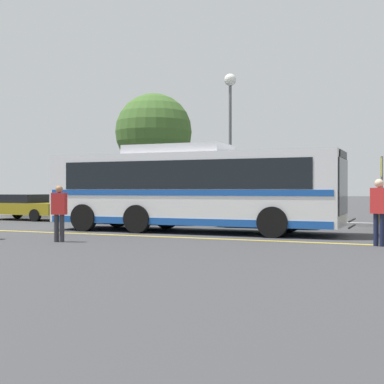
% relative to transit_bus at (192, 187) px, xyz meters
% --- Properties ---
extents(ground_plane, '(220.00, 220.00, 0.00)m').
position_rel_transit_bus_xyz_m(ground_plane, '(-0.11, 0.20, -1.62)').
color(ground_plane, '#38383A').
extents(lane_strip_0, '(30.60, 0.20, 0.01)m').
position_rel_transit_bus_xyz_m(lane_strip_0, '(0.01, -2.20, -1.62)').
color(lane_strip_0, gold).
rests_on(lane_strip_0, ground_plane).
extents(curb_strip, '(38.60, 0.36, 0.15)m').
position_rel_transit_bus_xyz_m(curb_strip, '(0.01, 5.42, -1.54)').
color(curb_strip, '#99999E').
rests_on(curb_strip, ground_plane).
extents(transit_bus, '(10.94, 2.81, 3.15)m').
position_rel_transit_bus_xyz_m(transit_bus, '(0.00, 0.00, 0.00)').
color(transit_bus, silver).
rests_on(transit_bus, ground_plane).
extents(parked_car_0, '(4.48, 2.05, 1.30)m').
position_rel_transit_bus_xyz_m(parked_car_0, '(-10.78, 3.78, -0.94)').
color(parked_car_0, olive).
rests_on(parked_car_0, ground_plane).
extents(parked_car_1, '(4.60, 2.06, 1.39)m').
position_rel_transit_bus_xyz_m(parked_car_1, '(-3.86, 3.50, -0.91)').
color(parked_car_1, navy).
rests_on(parked_car_1, ground_plane).
extents(parked_car_2, '(4.10, 2.19, 1.40)m').
position_rel_transit_bus_xyz_m(parked_car_2, '(1.78, 3.44, -0.92)').
color(parked_car_2, '#335B33').
rests_on(parked_car_2, ground_plane).
extents(pedestrian_0, '(0.46, 0.31, 1.66)m').
position_rel_transit_bus_xyz_m(pedestrian_0, '(-2.13, -4.93, -0.68)').
color(pedestrian_0, '#2D2D33').
rests_on(pedestrian_0, ground_plane).
extents(pedestrian_2, '(0.47, 0.36, 1.83)m').
position_rel_transit_bus_xyz_m(pedestrian_2, '(6.60, -2.50, -0.57)').
color(pedestrian_2, '#191E38').
rests_on(pedestrian_2, ground_plane).
extents(bus_stop_sign, '(0.07, 0.40, 2.54)m').
position_rel_transit_bus_xyz_m(bus_stop_sign, '(6.57, -0.82, -0.02)').
color(bus_stop_sign, '#59595E').
rests_on(bus_stop_sign, ground_plane).
extents(street_lamp, '(0.57, 0.57, 6.99)m').
position_rel_transit_bus_xyz_m(street_lamp, '(-0.57, 5.97, 3.67)').
color(street_lamp, '#59595E').
rests_on(street_lamp, ground_plane).
extents(tree_0, '(4.35, 4.35, 7.00)m').
position_rel_transit_bus_xyz_m(tree_0, '(-6.29, 9.28, 3.20)').
color(tree_0, '#513823').
rests_on(tree_0, ground_plane).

